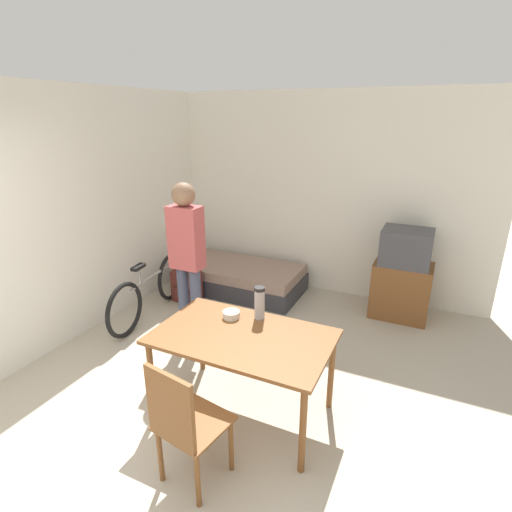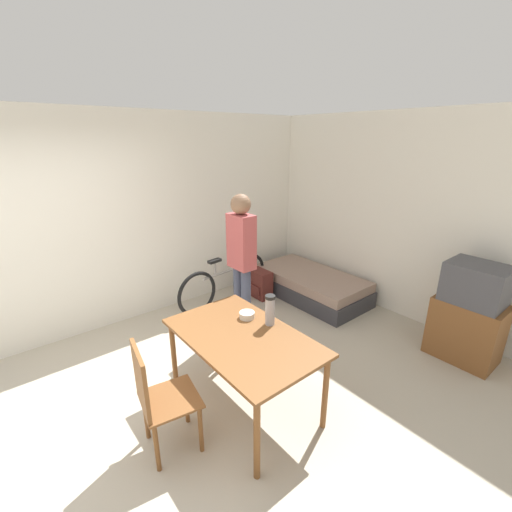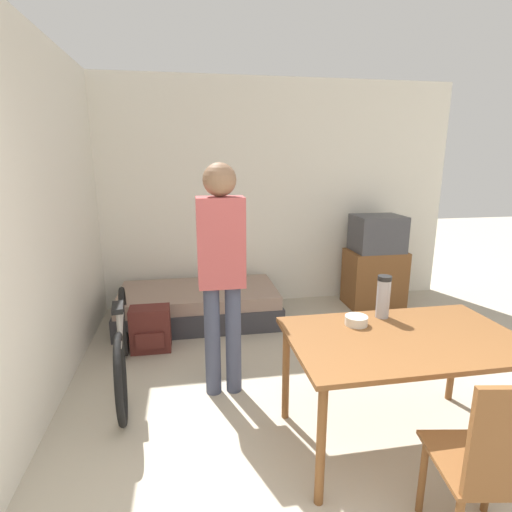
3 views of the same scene
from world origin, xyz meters
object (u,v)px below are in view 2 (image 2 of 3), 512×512
Objects in this scene: mate_bowl at (247,315)px; dining_table at (243,343)px; daybed at (310,285)px; wooden_chair at (157,395)px; thermos_flask at (270,309)px; backpack at (260,284)px; tv at (469,315)px; bicycle at (225,282)px; person_standing at (241,254)px.

dining_table is at bearing -44.62° from mate_bowl.
daybed is 1.85× the size of wooden_chair.
thermos_flask reaches higher than backpack.
thermos_flask is at bearing 88.66° from wooden_chair.
thermos_flask is at bearing -115.48° from tv.
thermos_flask reaches higher than wooden_chair.
daybed is at bearing 115.72° from mate_bowl.
thermos_flask is 2.20m from backpack.
backpack is at bearing 72.03° from bicycle.
dining_table is 0.84× the size of bicycle.
dining_table is at bearing -43.64° from backpack.
bicycle is 3.87× the size of backpack.
thermos_flask is (0.03, 1.11, 0.37)m from wooden_chair.
backpack is at bearing 136.36° from dining_table.
dining_table is 0.80× the size of person_standing.
mate_bowl reaches higher than backpack.
dining_table is 1.47× the size of wooden_chair.
tv is at bearing 24.90° from bicycle.
person_standing is 4.09× the size of backpack.
person_standing is at bearing -52.60° from backpack.
wooden_chair is (-0.02, -0.80, -0.13)m from dining_table.
tv is 3.86× the size of thermos_flask.
mate_bowl reaches higher than bicycle.
wooden_chair is (-1.00, -3.16, -0.01)m from tv.
tv is 2.77m from backpack.
daybed is 1.06× the size of bicycle.
daybed is 3.25m from wooden_chair.
person_standing is at bearing 156.06° from thermos_flask.
daybed is 1.68m from person_standing.
wooden_chair is 1.94m from person_standing.
tv reaches higher than wooden_chair.
person_standing is (-2.02, -1.58, 0.50)m from tv.
thermos_flask is (1.19, -1.90, 0.71)m from daybed.
dining_table reaches higher than backpack.
person_standing is at bearing 145.88° from mate_bowl.
wooden_chair reaches higher than bicycle.
thermos_flask reaches higher than mate_bowl.
thermos_flask is at bearing 88.99° from dining_table.
person_standing reaches higher than mate_bowl.
bicycle is (-0.65, -1.16, 0.14)m from daybed.
backpack is at bearing -127.04° from daybed.
thermos_flask is 1.99× the size of mate_bowl.
daybed is 0.79m from backpack.
wooden_chair is 6.53× the size of mate_bowl.
wooden_chair reaches higher than backpack.
tv reaches higher than thermos_flask.
person_standing is at bearing 122.90° from wooden_chair.
dining_table is (1.18, -2.21, 0.48)m from daybed.
thermos_flask is at bearing -37.41° from backpack.
tv is 2.46m from mate_bowl.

